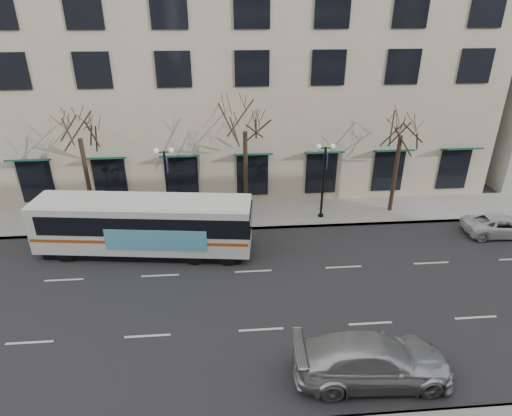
{
  "coord_description": "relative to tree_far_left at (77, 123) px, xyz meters",
  "views": [
    {
      "loc": [
        -1.42,
        -17.03,
        13.2
      ],
      "look_at": [
        0.12,
        1.92,
        4.0
      ],
      "focal_mm": 30.0,
      "sensor_mm": 36.0,
      "label": 1
    }
  ],
  "objects": [
    {
      "name": "ground",
      "position": [
        10.0,
        -8.8,
        -6.7
      ],
      "size": [
        160.0,
        160.0,
        0.0
      ],
      "primitive_type": "plane",
      "color": "black",
      "rests_on": "ground"
    },
    {
      "name": "sidewalk_far",
      "position": [
        15.0,
        0.2,
        -6.62
      ],
      "size": [
        80.0,
        4.0,
        0.15
      ],
      "primitive_type": "cube",
      "color": "gray",
      "rests_on": "ground"
    },
    {
      "name": "building_hotel",
      "position": [
        8.0,
        12.2,
        5.3
      ],
      "size": [
        40.0,
        20.0,
        24.0
      ],
      "primitive_type": "cube",
      "color": "tan",
      "rests_on": "ground"
    },
    {
      "name": "tree_far_left",
      "position": [
        0.0,
        0.0,
        0.0
      ],
      "size": [
        3.6,
        3.6,
        8.34
      ],
      "color": "black",
      "rests_on": "ground"
    },
    {
      "name": "tree_far_mid",
      "position": [
        10.0,
        0.0,
        0.21
      ],
      "size": [
        3.6,
        3.6,
        8.55
      ],
      "color": "black",
      "rests_on": "ground"
    },
    {
      "name": "tree_far_right",
      "position": [
        20.0,
        0.0,
        -0.28
      ],
      "size": [
        3.6,
        3.6,
        8.06
      ],
      "color": "black",
      "rests_on": "ground"
    },
    {
      "name": "lamp_post_left",
      "position": [
        5.01,
        -0.6,
        -3.75
      ],
      "size": [
        1.22,
        0.45,
        5.21
      ],
      "color": "black",
      "rests_on": "ground"
    },
    {
      "name": "lamp_post_right",
      "position": [
        15.01,
        -0.6,
        -3.75
      ],
      "size": [
        1.22,
        0.45,
        5.21
      ],
      "color": "black",
      "rests_on": "ground"
    },
    {
      "name": "city_bus",
      "position": [
        4.03,
        -3.99,
        -4.89
      ],
      "size": [
        12.46,
        4.15,
        3.31
      ],
      "rotation": [
        0.0,
        0.0,
        -0.12
      ],
      "color": "white",
      "rests_on": "ground"
    },
    {
      "name": "silver_car",
      "position": [
        14.0,
        -14.09,
        -5.82
      ],
      "size": [
        6.17,
        2.71,
        1.76
      ],
      "primitive_type": "imported",
      "rotation": [
        0.0,
        0.0,
        1.53
      ],
      "color": "#B4B7BD",
      "rests_on": "ground"
    },
    {
      "name": "white_pickup",
      "position": [
        25.72,
        -3.66,
        -6.07
      ],
      "size": [
        4.67,
        2.37,
        1.26
      ],
      "primitive_type": "imported",
      "rotation": [
        0.0,
        0.0,
        1.51
      ],
      "color": "silver",
      "rests_on": "ground"
    }
  ]
}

